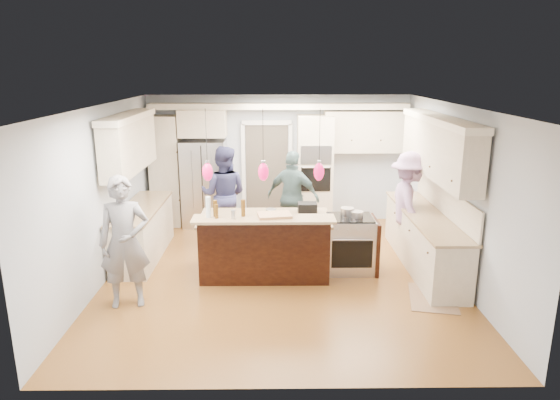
# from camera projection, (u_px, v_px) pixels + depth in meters

# --- Properties ---
(ground_plane) EXTENTS (6.00, 6.00, 0.00)m
(ground_plane) POSITION_uv_depth(u_px,v_px,m) (280.00, 274.00, 8.12)
(ground_plane) COLOR #955C28
(ground_plane) RESTS_ON ground
(room_shell) EXTENTS (5.54, 6.04, 2.72)m
(room_shell) POSITION_uv_depth(u_px,v_px,m) (280.00, 164.00, 7.65)
(room_shell) COLOR #B2BCC6
(room_shell) RESTS_ON ground
(refrigerator) EXTENTS (0.90, 0.70, 1.80)m
(refrigerator) POSITION_uv_depth(u_px,v_px,m) (205.00, 183.00, 10.42)
(refrigerator) COLOR #B7B7BC
(refrigerator) RESTS_ON ground
(oven_column) EXTENTS (0.72, 0.69, 2.30)m
(oven_column) POSITION_uv_depth(u_px,v_px,m) (315.00, 171.00, 10.40)
(oven_column) COLOR beige
(oven_column) RESTS_ON ground
(back_upper_cabinets) EXTENTS (5.30, 0.61, 2.54)m
(back_upper_cabinets) POSITION_uv_depth(u_px,v_px,m) (243.00, 146.00, 10.34)
(back_upper_cabinets) COLOR beige
(back_upper_cabinets) RESTS_ON ground
(right_counter_run) EXTENTS (0.64, 3.10, 2.51)m
(right_counter_run) POSITION_uv_depth(u_px,v_px,m) (429.00, 206.00, 8.16)
(right_counter_run) COLOR beige
(right_counter_run) RESTS_ON ground
(left_cabinets) EXTENTS (0.64, 2.30, 2.51)m
(left_cabinets) POSITION_uv_depth(u_px,v_px,m) (138.00, 199.00, 8.59)
(left_cabinets) COLOR beige
(left_cabinets) RESTS_ON ground
(kitchen_island) EXTENTS (2.10, 1.46, 1.12)m
(kitchen_island) POSITION_uv_depth(u_px,v_px,m) (265.00, 244.00, 8.06)
(kitchen_island) COLOR black
(kitchen_island) RESTS_ON ground
(island_range) EXTENTS (0.82, 0.71, 0.92)m
(island_range) POSITION_uv_depth(u_px,v_px,m) (351.00, 244.00, 8.16)
(island_range) COLOR #B7B7BC
(island_range) RESTS_ON ground
(pendant_lights) EXTENTS (1.75, 0.15, 1.03)m
(pendant_lights) POSITION_uv_depth(u_px,v_px,m) (263.00, 172.00, 7.16)
(pendant_lights) COLOR black
(pendant_lights) RESTS_ON ground
(person_bar_end) EXTENTS (0.75, 0.57, 1.86)m
(person_bar_end) POSITION_uv_depth(u_px,v_px,m) (125.00, 242.00, 6.84)
(person_bar_end) COLOR slate
(person_bar_end) RESTS_ON ground
(person_far_left) EXTENTS (1.00, 0.83, 1.85)m
(person_far_left) POSITION_uv_depth(u_px,v_px,m) (224.00, 195.00, 9.41)
(person_far_left) COLOR navy
(person_far_left) RESTS_ON ground
(person_far_right) EXTENTS (1.12, 0.82, 1.76)m
(person_far_right) POSITION_uv_depth(u_px,v_px,m) (293.00, 197.00, 9.38)
(person_far_right) COLOR #496666
(person_far_right) RESTS_ON ground
(person_range_side) EXTENTS (0.71, 1.22, 1.87)m
(person_range_side) POSITION_uv_depth(u_px,v_px,m) (409.00, 205.00, 8.67)
(person_range_side) COLOR #A983B1
(person_range_side) RESTS_ON ground
(floor_rug) EXTENTS (0.83, 1.06, 0.01)m
(floor_rug) POSITION_uv_depth(u_px,v_px,m) (433.00, 298.00, 7.26)
(floor_rug) COLOR #9B7754
(floor_rug) RESTS_ON ground
(water_bottle) EXTENTS (0.08, 0.08, 0.31)m
(water_bottle) POSITION_uv_depth(u_px,v_px,m) (208.00, 207.00, 7.28)
(water_bottle) COLOR silver
(water_bottle) RESTS_ON kitchen_island
(beer_bottle_a) EXTENTS (0.08, 0.08, 0.25)m
(beer_bottle_a) POSITION_uv_depth(u_px,v_px,m) (215.00, 208.00, 7.33)
(beer_bottle_a) COLOR #4D320D
(beer_bottle_a) RESTS_ON kitchen_island
(beer_bottle_b) EXTENTS (0.07, 0.07, 0.21)m
(beer_bottle_b) POSITION_uv_depth(u_px,v_px,m) (217.00, 211.00, 7.25)
(beer_bottle_b) COLOR #4D320D
(beer_bottle_b) RESTS_ON kitchen_island
(beer_bottle_c) EXTENTS (0.07, 0.07, 0.25)m
(beer_bottle_c) POSITION_uv_depth(u_px,v_px,m) (243.00, 208.00, 7.35)
(beer_bottle_c) COLOR #4D320D
(beer_bottle_c) RESTS_ON kitchen_island
(drink_can) EXTENTS (0.08, 0.08, 0.13)m
(drink_can) POSITION_uv_depth(u_px,v_px,m) (233.00, 215.00, 7.23)
(drink_can) COLOR #B7B7BC
(drink_can) RESTS_ON kitchen_island
(cutting_board) EXTENTS (0.53, 0.42, 0.04)m
(cutting_board) POSITION_uv_depth(u_px,v_px,m) (274.00, 215.00, 7.37)
(cutting_board) COLOR tan
(cutting_board) RESTS_ON kitchen_island
(pot_large) EXTENTS (0.22, 0.22, 0.13)m
(pot_large) POSITION_uv_depth(u_px,v_px,m) (347.00, 212.00, 8.10)
(pot_large) COLOR #B7B7BC
(pot_large) RESTS_ON island_range
(pot_small) EXTENTS (0.20, 0.20, 0.10)m
(pot_small) POSITION_uv_depth(u_px,v_px,m) (357.00, 214.00, 7.99)
(pot_small) COLOR #B7B7BC
(pot_small) RESTS_ON island_range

